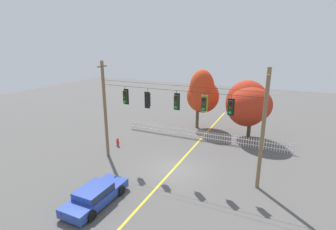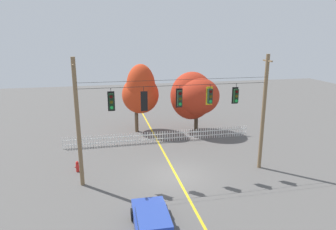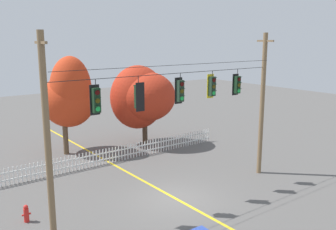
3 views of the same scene
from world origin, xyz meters
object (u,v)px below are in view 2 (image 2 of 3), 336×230
traffic_signal_southbound_primary (144,101)px  traffic_signal_eastbound_side (180,98)px  traffic_signal_northbound_primary (111,102)px  traffic_signal_westbound_side (236,96)px  autumn_maple_mid (194,96)px  autumn_maple_near_fence (141,92)px  parked_car (153,224)px  traffic_signal_northbound_secondary (210,96)px  fire_hydrant (77,166)px

traffic_signal_southbound_primary → traffic_signal_eastbound_side: (2.31, 0.02, 0.05)m
traffic_signal_southbound_primary → traffic_signal_eastbound_side: size_ratio=1.04×
traffic_signal_northbound_primary → traffic_signal_westbound_side: (8.19, -0.00, 0.02)m
traffic_signal_northbound_primary → traffic_signal_westbound_side: 8.19m
traffic_signal_eastbound_side → autumn_maple_mid: 10.20m
traffic_signal_westbound_side → traffic_signal_northbound_primary: bearing=180.0°
autumn_maple_near_fence → parked_car: 16.84m
traffic_signal_northbound_secondary → traffic_signal_eastbound_side: bearing=180.0°
traffic_signal_eastbound_side → fire_hydrant: traffic_signal_eastbound_side is taller
autumn_maple_near_fence → traffic_signal_eastbound_side: bearing=-83.3°
autumn_maple_near_fence → fire_hydrant: 10.68m
traffic_signal_northbound_primary → autumn_maple_mid: size_ratio=0.25×
traffic_signal_eastbound_side → parked_car: bearing=-115.0°
traffic_signal_northbound_primary → traffic_signal_northbound_secondary: same height
traffic_signal_westbound_side → fire_hydrant: (-10.69, 2.06, -5.01)m
autumn_maple_mid → fire_hydrant: (-10.70, -7.20, -3.19)m
traffic_signal_northbound_primary → fire_hydrant: (-2.50, 2.06, -4.98)m
traffic_signal_southbound_primary → traffic_signal_northbound_secondary: 4.36m
traffic_signal_southbound_primary → traffic_signal_northbound_secondary: same height
traffic_signal_northbound_secondary → autumn_maple_near_fence: size_ratio=0.21×
traffic_signal_southbound_primary → autumn_maple_mid: (6.19, 9.28, -1.76)m
traffic_signal_southbound_primary → traffic_signal_westbound_side: same height
traffic_signal_eastbound_side → autumn_maple_mid: bearing=67.3°
traffic_signal_eastbound_side → parked_car: traffic_signal_eastbound_side is taller
parked_car → fire_hydrant: (-4.03, 8.07, -0.22)m
traffic_signal_eastbound_side → fire_hydrant: size_ratio=1.87×
traffic_signal_eastbound_side → autumn_maple_near_fence: 10.58m
traffic_signal_northbound_secondary → autumn_maple_mid: (1.83, 9.26, -1.88)m
parked_car → autumn_maple_mid: bearing=66.4°
traffic_signal_northbound_secondary → parked_car: (-4.85, -6.01, -4.84)m
traffic_signal_eastbound_side → traffic_signal_westbound_side: same height
autumn_maple_near_fence → fire_hydrant: autumn_maple_near_fence is taller
parked_car → fire_hydrant: parked_car is taller
traffic_signal_northbound_primary → traffic_signal_northbound_secondary: bearing=-0.0°
parked_car → traffic_signal_eastbound_side: bearing=65.0°
traffic_signal_westbound_side → autumn_maple_mid: traffic_signal_westbound_side is taller
traffic_signal_westbound_side → fire_hydrant: 11.99m
traffic_signal_southbound_primary → traffic_signal_eastbound_side: 2.31m
traffic_signal_eastbound_side → traffic_signal_westbound_side: 3.87m
traffic_signal_southbound_primary → traffic_signal_northbound_secondary: size_ratio=1.10×
parked_car → fire_hydrant: size_ratio=5.77×
traffic_signal_eastbound_side → traffic_signal_northbound_secondary: 2.05m
traffic_signal_westbound_side → traffic_signal_eastbound_side: bearing=180.0°
traffic_signal_eastbound_side → autumn_maple_mid: size_ratio=0.25×
traffic_signal_northbound_secondary → parked_car: 9.11m
traffic_signal_southbound_primary → autumn_maple_near_fence: size_ratio=0.23×
traffic_signal_northbound_primary → traffic_signal_northbound_secondary: size_ratio=1.07×
traffic_signal_northbound_secondary → fire_hydrant: (-8.87, 2.06, -5.06)m
traffic_signal_northbound_primary → parked_car: 7.82m
autumn_maple_mid → traffic_signal_southbound_primary: bearing=-123.7°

